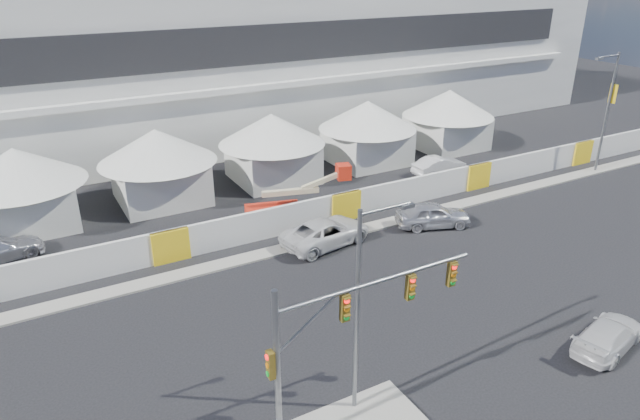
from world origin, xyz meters
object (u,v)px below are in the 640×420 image
sedan_silver (433,215)px  traffic_mast (326,350)px  pickup_curb (326,232)px  streetlight_curb (607,105)px  pickup_near (609,335)px  boom_lift (282,206)px  streetlight_median (363,299)px  lot_car_a (439,166)px

sedan_silver → traffic_mast: bearing=149.7°
sedan_silver → pickup_curb: (-7.47, 1.21, -0.02)m
sedan_silver → streetlight_curb: streetlight_curb is taller
pickup_near → pickup_curb: bearing=8.2°
sedan_silver → boom_lift: (-8.22, 5.90, 0.15)m
sedan_silver → traffic_mast: size_ratio=0.59×
pickup_near → streetlight_curb: (20.13, 15.87, 4.99)m
pickup_curb → boom_lift: bearing=-0.4°
sedan_silver → boom_lift: bearing=75.0°
streetlight_median → streetlight_curb: bearing=22.8°
streetlight_median → streetlight_curb: streetlight_curb is taller
streetlight_median → streetlight_curb: 34.81m
pickup_curb → streetlight_curb: (26.20, 0.59, 4.85)m
streetlight_median → traffic_mast: bearing=-161.5°
lot_car_a → pickup_curb: bearing=115.0°
pickup_curb → streetlight_median: streetlight_median is taller
pickup_curb → traffic_mast: 15.92m
streetlight_curb → boom_lift: (-26.95, 4.10, -4.68)m
sedan_silver → traffic_mast: 19.84m
pickup_curb → traffic_mast: traffic_mast is taller
pickup_near → streetlight_curb: streetlight_curb is taller
sedan_silver → pickup_near: sedan_silver is taller
pickup_near → traffic_mast: size_ratio=0.56×
streetlight_curb → streetlight_median: bearing=-157.2°
traffic_mast → streetlight_curb: streetlight_curb is taller
pickup_curb → streetlight_median: 14.80m
traffic_mast → boom_lift: bearing=69.0°
streetlight_median → boom_lift: (5.12, 17.61, -4.02)m
lot_car_a → boom_lift: bearing=97.4°
sedan_silver → pickup_curb: sedan_silver is taller
streetlight_curb → lot_car_a: bearing=153.8°
pickup_curb → pickup_near: bearing=-167.9°
pickup_curb → lot_car_a: 15.76m
pickup_near → streetlight_median: size_ratio=0.55×
boom_lift → streetlight_median: bearing=-90.7°
boom_lift → pickup_near: bearing=-55.6°
pickup_near → traffic_mast: 14.31m
boom_lift → traffic_mast: bearing=-95.5°
pickup_near → streetlight_median: streetlight_median is taller
streetlight_median → pickup_curb: bearing=65.5°
boom_lift → streetlight_curb: bearing=6.8°
streetlight_median → boom_lift: size_ratio=1.14×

